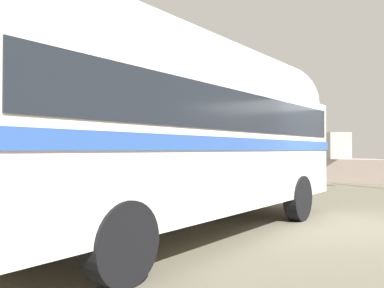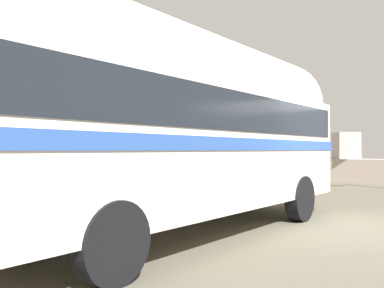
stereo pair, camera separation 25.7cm
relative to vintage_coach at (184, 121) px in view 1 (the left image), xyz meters
name	(u,v)px [view 1 (the left image)]	position (x,y,z in m)	size (l,w,h in m)	color
ground	(362,228)	(2.31, 2.68, -2.04)	(32.00, 26.00, 0.02)	#5B5748
vintage_coach	(184,121)	(0.00, 0.00, 0.00)	(2.72, 8.66, 3.70)	black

